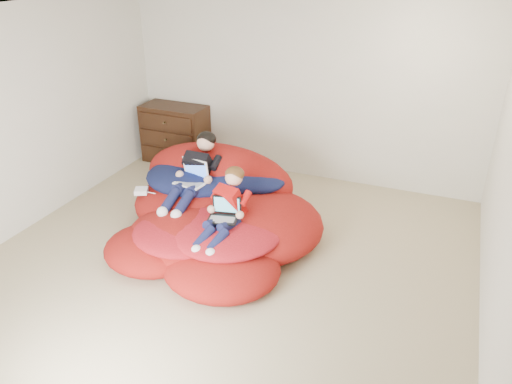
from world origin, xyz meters
name	(u,v)px	position (x,y,z in m)	size (l,w,h in m)	color
room_shell	(225,245)	(0.00, 0.00, 0.22)	(5.10, 5.10, 2.77)	tan
dresser	(175,134)	(-1.90, 2.24, 0.44)	(0.98, 0.56, 0.88)	black
beanbag_pile	(215,212)	(-0.38, 0.52, 0.27)	(2.49, 2.37, 0.92)	#9F1612
cream_pillow	(201,153)	(-0.95, 1.31, 0.62)	(0.39, 0.25, 0.25)	beige
older_boy	(196,170)	(-0.69, 0.69, 0.68)	(0.32, 1.10, 0.69)	black
younger_boy	(226,206)	(-0.03, 0.13, 0.61)	(0.34, 0.90, 0.64)	red
laptop_white	(193,176)	(-0.69, 0.61, 0.63)	(0.38, 0.33, 0.25)	white
laptop_black	(225,213)	(-0.03, 0.08, 0.55)	(0.34, 0.29, 0.23)	black
power_adapter	(141,191)	(-1.28, 0.41, 0.42)	(0.15, 0.15, 0.06)	white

